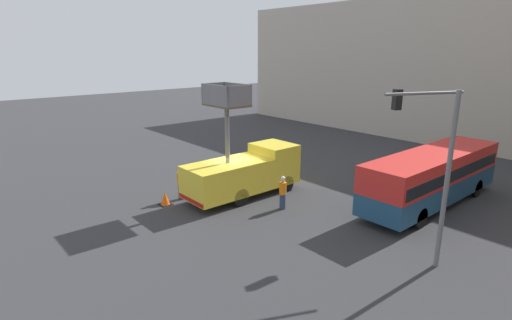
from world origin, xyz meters
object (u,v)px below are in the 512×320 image
at_px(traffic_light_pole, 429,145).
at_px(traffic_cone_near_truck, 165,199).
at_px(utility_truck, 245,170).
at_px(road_worker_directing, 283,193).
at_px(road_worker_near_truck, 181,183).
at_px(city_bus, 433,174).

height_order(traffic_light_pole, traffic_cone_near_truck, traffic_light_pole).
height_order(utility_truck, road_worker_directing, utility_truck).
height_order(traffic_light_pole, road_worker_near_truck, traffic_light_pole).
relative_size(city_bus, road_worker_near_truck, 5.41).
relative_size(utility_truck, road_worker_near_truck, 3.59).
xyz_separation_m(utility_truck, road_worker_directing, (2.85, 0.25, -0.61)).
xyz_separation_m(utility_truck, traffic_light_pole, (9.87, 1.28, 3.08)).
bearing_deg(road_worker_near_truck, traffic_cone_near_truck, -164.16).
bearing_deg(utility_truck, traffic_light_pole, 7.37).
height_order(utility_truck, road_worker_near_truck, utility_truck).
height_order(utility_truck, traffic_cone_near_truck, utility_truck).
xyz_separation_m(city_bus, traffic_cone_near_truck, (-9.35, -11.01, -1.38)).
height_order(utility_truck, traffic_light_pole, traffic_light_pole).
relative_size(road_worker_near_truck, traffic_cone_near_truck, 2.61).
relative_size(city_bus, traffic_light_pole, 1.53).
xyz_separation_m(road_worker_near_truck, traffic_cone_near_truck, (0.18, -1.10, -0.63)).
distance_m(traffic_light_pole, road_worker_directing, 7.99).
relative_size(road_worker_near_truck, road_worker_directing, 1.06).
distance_m(city_bus, road_worker_directing, 8.14).
bearing_deg(city_bus, traffic_light_pole, -164.63).
relative_size(utility_truck, traffic_cone_near_truck, 9.39).
bearing_deg(road_worker_near_truck, road_worker_directing, -48.20).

